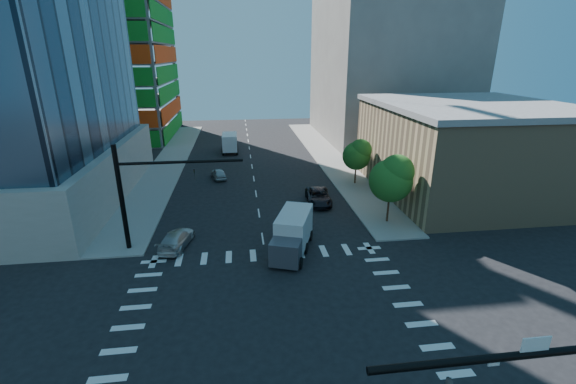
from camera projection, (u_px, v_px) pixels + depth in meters
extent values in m
plane|color=black|center=(276.00, 326.00, 23.70)|extent=(160.00, 160.00, 0.00)
cube|color=silver|center=(276.00, 326.00, 23.70)|extent=(20.00, 20.00, 0.01)
cube|color=gray|center=(328.00, 157.00, 62.51)|extent=(5.00, 60.00, 0.15)
cube|color=gray|center=(170.00, 162.00, 59.51)|extent=(5.00, 60.00, 0.15)
cube|color=#188521|center=(162.00, 4.00, 71.49)|extent=(0.12, 24.00, 49.00)
cube|color=tan|center=(467.00, 151.00, 45.55)|extent=(20.00, 22.00, 10.00)
cube|color=slate|center=(474.00, 105.00, 43.76)|extent=(20.50, 22.50, 0.60)
cube|color=slate|center=(387.00, 64.00, 73.55)|extent=(24.00, 30.00, 28.00)
cylinder|color=black|center=(533.00, 354.00, 11.20)|extent=(10.00, 0.24, 0.24)
cube|color=white|center=(536.00, 344.00, 11.08)|extent=(0.90, 0.04, 0.50)
cylinder|color=black|center=(122.00, 198.00, 31.48)|extent=(0.40, 0.40, 9.00)
cylinder|color=black|center=(181.00, 162.00, 31.10)|extent=(10.00, 0.24, 0.24)
imported|color=black|center=(194.00, 175.00, 31.59)|extent=(0.16, 0.20, 1.00)
cylinder|color=#382316|center=(388.00, 210.00, 37.84)|extent=(0.20, 0.20, 2.27)
sphere|color=#144B17|center=(391.00, 181.00, 36.79)|extent=(4.16, 4.16, 4.16)
sphere|color=#387E2A|center=(397.00, 172.00, 36.23)|extent=(3.25, 3.25, 3.25)
cylinder|color=#382316|center=(355.00, 176.00, 49.13)|extent=(0.20, 0.20, 1.92)
sphere|color=#144B17|center=(356.00, 156.00, 48.25)|extent=(3.52, 3.52, 3.52)
sphere|color=#387E2A|center=(361.00, 150.00, 47.74)|extent=(2.75, 2.75, 2.75)
imported|color=black|center=(318.00, 197.00, 42.97)|extent=(3.05, 5.81, 1.56)
imported|color=#B9B9B9|center=(177.00, 239.00, 33.24)|extent=(3.03, 5.28, 1.44)
imported|color=#A0A4A8|center=(219.00, 174.00, 51.52)|extent=(2.48, 4.27, 1.37)
cube|color=#B9B8BB|center=(292.00, 232.00, 31.79)|extent=(3.97, 5.56, 2.62)
cube|color=#44434B|center=(292.00, 239.00, 32.01)|extent=(2.79, 2.49, 1.91)
cube|color=silver|center=(230.00, 141.00, 65.52)|extent=(2.40, 4.99, 2.59)
cube|color=#44434B|center=(230.00, 144.00, 65.74)|extent=(2.29, 1.80, 1.89)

